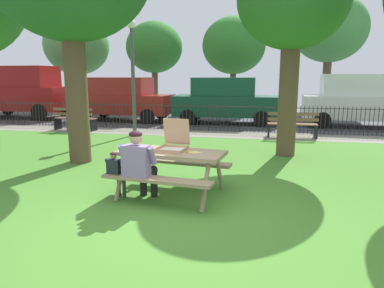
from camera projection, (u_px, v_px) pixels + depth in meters
The scene contains 22 objects.
ground at pixel (200, 177), 7.15m from camera, with size 28.00×12.02×0.02m, color #4D8B2F.
cobblestone_walkway at pixel (227, 135), 12.25m from camera, with size 28.00×1.40×0.01m, color gray.
street_asphalt at pixel (236, 121), 15.88m from camera, with size 28.00×6.16×0.01m, color #424247.
picnic_table_foreground at pixel (171, 161), 5.98m from camera, with size 1.98×1.70×0.79m.
pizza_box_open at pixel (174, 142), 6.06m from camera, with size 0.51×0.57×0.52m.
pizza_slice_on_table at pixel (193, 152), 5.86m from camera, with size 0.24×0.14×0.02m.
adult_at_table at pixel (139, 163), 5.61m from camera, with size 0.63×0.63×1.19m.
child_at_table at pixel (116, 170), 5.74m from camera, with size 0.32×0.32×0.82m.
iron_fence_streetside at pixel (230, 118), 12.83m from camera, with size 21.10×0.03×0.99m.
park_bench_left at pixel (75, 119), 13.18m from camera, with size 1.62×0.52×0.85m.
park_bench_center at pixel (292, 125), 11.61m from camera, with size 1.61×0.50×0.85m.
person_on_park_bench at pixel (74, 113), 13.16m from camera, with size 0.62×0.61×1.19m.
lamp_post_walkway at pixel (133, 66), 11.71m from camera, with size 0.28×0.28×3.80m.
tree_near_table at pixel (293, 2), 8.42m from camera, with size 2.69×2.69×5.06m.
parked_car_far_left at pixel (20, 91), 16.91m from camera, with size 4.71×2.09×2.46m.
parked_car_left at pixel (123, 98), 15.93m from camera, with size 4.48×2.07×1.94m.
parked_car_center at pixel (226, 100), 14.99m from camera, with size 4.44×1.99×1.94m.
parked_car_right at pixel (364, 99), 13.89m from camera, with size 4.69×2.15×2.08m.
far_tree_left at pixel (77, 46), 21.87m from camera, with size 3.97×3.97×5.64m.
far_tree_midleft at pixel (154, 48), 20.90m from camera, with size 3.33×3.33×5.17m.
far_tree_center at pixel (234, 46), 19.96m from camera, with size 3.57×3.57×5.31m.
far_tree_midright at pixel (330, 29), 18.79m from camera, with size 3.92×3.92×6.24m.
Camera 1 is at (1.25, -4.77, 2.02)m, focal length 32.95 mm.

